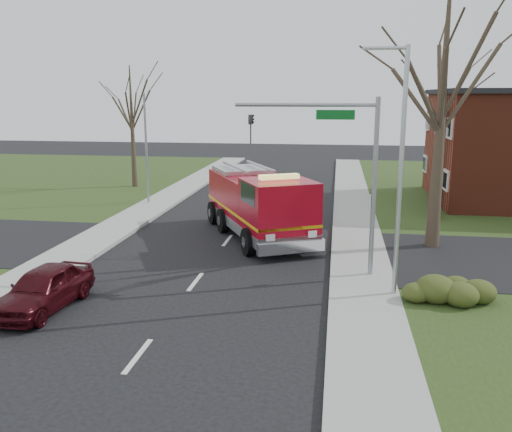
# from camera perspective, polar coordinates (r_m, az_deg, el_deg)

# --- Properties ---
(ground) EXTENTS (120.00, 120.00, 0.00)m
(ground) POSITION_cam_1_polar(r_m,az_deg,el_deg) (20.57, -6.39, -6.91)
(ground) COLOR black
(ground) RESTS_ON ground
(sidewalk_right) EXTENTS (2.40, 80.00, 0.15)m
(sidewalk_right) POSITION_cam_1_polar(r_m,az_deg,el_deg) (19.93, 11.25, -7.51)
(sidewalk_right) COLOR gray
(sidewalk_right) RESTS_ON ground
(sidewalk_left) EXTENTS (2.40, 80.00, 0.15)m
(sidewalk_left) POSITION_cam_1_polar(r_m,az_deg,el_deg) (22.90, -21.64, -5.52)
(sidewalk_left) COLOR gray
(sidewalk_left) RESTS_ON ground
(health_center_sign) EXTENTS (0.12, 2.00, 1.40)m
(health_center_sign) POSITION_cam_1_polar(r_m,az_deg,el_deg) (32.23, 18.03, 1.28)
(health_center_sign) COLOR #451014
(health_center_sign) RESTS_ON ground
(hedge_corner) EXTENTS (2.80, 2.00, 0.90)m
(hedge_corner) POSITION_cam_1_polar(r_m,az_deg,el_deg) (19.18, 19.89, -7.24)
(hedge_corner) COLOR #323D16
(hedge_corner) RESTS_ON lawn_right
(bare_tree_near) EXTENTS (6.00, 6.00, 12.00)m
(bare_tree_near) POSITION_cam_1_polar(r_m,az_deg,el_deg) (25.11, 19.14, 13.21)
(bare_tree_near) COLOR #382A21
(bare_tree_near) RESTS_ON ground
(bare_tree_far) EXTENTS (5.25, 5.25, 10.50)m
(bare_tree_far) POSITION_cam_1_polar(r_m,az_deg,el_deg) (34.23, 18.85, 11.32)
(bare_tree_far) COLOR #382A21
(bare_tree_far) RESTS_ON ground
(bare_tree_left) EXTENTS (4.50, 4.50, 9.00)m
(bare_tree_left) POSITION_cam_1_polar(r_m,az_deg,el_deg) (41.59, -12.97, 10.48)
(bare_tree_left) COLOR #382A21
(bare_tree_left) RESTS_ON ground
(traffic_signal_mast) EXTENTS (5.29, 0.18, 6.80)m
(traffic_signal_mast) POSITION_cam_1_polar(r_m,az_deg,el_deg) (20.33, 8.83, 6.41)
(traffic_signal_mast) COLOR gray
(traffic_signal_mast) RESTS_ON ground
(streetlight_pole) EXTENTS (1.48, 0.16, 8.40)m
(streetlight_pole) POSITION_cam_1_polar(r_m,az_deg,el_deg) (18.47, 14.83, 5.06)
(streetlight_pole) COLOR #B7BABF
(streetlight_pole) RESTS_ON ground
(utility_pole_far) EXTENTS (0.14, 0.14, 7.00)m
(utility_pole_far) POSITION_cam_1_polar(r_m,az_deg,el_deg) (34.99, -11.47, 6.83)
(utility_pole_far) COLOR gray
(utility_pole_far) RESTS_ON ground
(fire_engine) EXTENTS (6.52, 9.05, 3.49)m
(fire_engine) POSITION_cam_1_polar(r_m,az_deg,el_deg) (26.43, 0.33, 1.09)
(fire_engine) COLOR maroon
(fire_engine) RESTS_ON ground
(parked_car_maroon) EXTENTS (2.00, 4.26, 1.41)m
(parked_car_maroon) POSITION_cam_1_polar(r_m,az_deg,el_deg) (19.06, -21.45, -7.09)
(parked_car_maroon) COLOR #36080E
(parked_car_maroon) RESTS_ON ground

